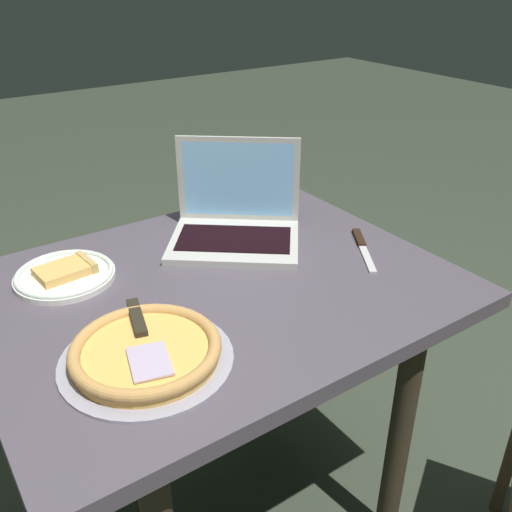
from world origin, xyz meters
The scene contains 6 objects.
ground_plane centered at (0.00, 0.00, 0.00)m, with size 12.00×12.00×0.00m, color #363F31.
dining_table centered at (0.00, 0.00, 0.66)m, with size 1.05×0.83×0.77m.
laptop centered at (-0.16, -0.17, 0.82)m, with size 0.42×0.40×0.25m.
pizza_plate centered at (0.28, -0.21, 0.78)m, with size 0.23×0.23×0.04m.
pizza_tray centered at (0.25, 0.17, 0.79)m, with size 0.32×0.32×0.04m.
table_knife centered at (-0.40, 0.06, 0.77)m, with size 0.14×0.20×0.01m.
Camera 1 is at (0.55, 0.97, 1.43)m, focal length 39.43 mm.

